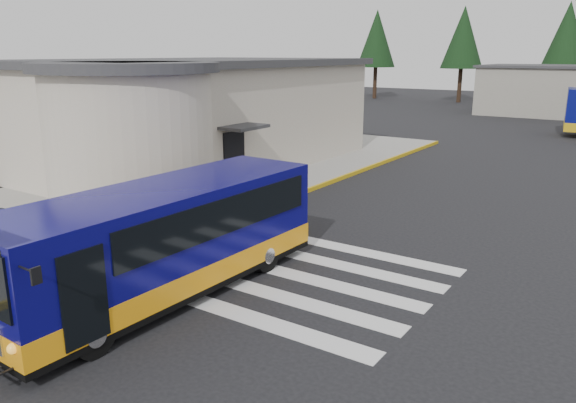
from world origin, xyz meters
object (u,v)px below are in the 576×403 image
Objects in this scene: transit_bus at (164,244)px; pedestrian_a at (8,249)px; pedestrian_b at (108,205)px; bollard at (35,249)px.

transit_bus reaches higher than pedestrian_a.
transit_bus is 4.41m from pedestrian_b.
transit_bus is at bearing 18.07° from bollard.
bollard is at bearing -6.14° from pedestrian_b.
pedestrian_b is at bearing 158.42° from transit_bus.
pedestrian_b is 1.57× the size of bollard.
pedestrian_a reaches higher than bollard.
pedestrian_a is 1.04m from bollard.
pedestrian_a is at bearing -3.44° from pedestrian_b.
bollard is (-0.44, 0.88, -0.35)m from pedestrian_a.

